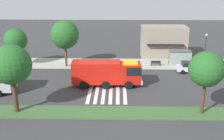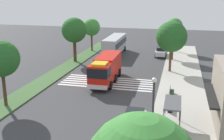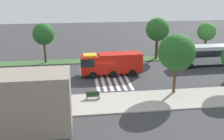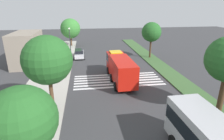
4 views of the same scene
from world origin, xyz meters
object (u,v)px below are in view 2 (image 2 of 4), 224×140
parked_car_mid (160,51)px  median_tree_center (1,59)px  fire_truck (106,68)px  parked_car_west (164,42)px  bench_near_shelter (170,106)px  parked_car_east (134,122)px  sidewalk_tree_far_west (174,26)px  median_tree_far_west (91,27)px  bench_west_of_shelter (171,91)px  bus_stop_shelter (169,109)px  sidewalk_tree_center (172,37)px  sidewalk_tree_west (173,35)px  street_lamp (153,107)px  median_tree_west (74,30)px  transit_bus (115,44)px

parked_car_mid → median_tree_center: bearing=-29.4°
fire_truck → parked_car_west: bearing=166.7°
bench_near_shelter → fire_truck: bearing=-130.9°
parked_car_east → sidewalk_tree_far_west: size_ratio=0.71×
fire_truck → median_tree_far_west: bearing=-158.8°
parked_car_mid → bench_west_of_shelter: 21.41m
bench_near_shelter → sidewalk_tree_far_west: (-30.51, -0.61, 4.51)m
bus_stop_shelter → sidewalk_tree_center: 19.08m
bus_stop_shelter → sidewalk_tree_far_west: (-34.51, -0.64, 3.21)m
bench_near_shelter → median_tree_far_west: (-26.83, -16.78, 4.29)m
sidewalk_tree_west → bench_near_shelter: bearing=1.5°
parked_car_mid → street_lamp: size_ratio=0.84×
bench_west_of_shelter → sidewalk_tree_far_west: size_ratio=0.24×
parked_car_east → median_tree_center: 14.79m
bench_west_of_shelter → bus_stop_shelter: bearing=0.2°
sidewalk_tree_far_west → median_tree_west: (13.16, -16.17, 0.37)m
parked_car_mid → bench_near_shelter: size_ratio=2.91×
sidewalk_tree_west → fire_truck: bearing=-28.0°
parked_car_west → median_tree_west: (18.63, -13.97, 4.57)m
bench_west_of_shelter → street_lamp: bearing=-4.8°
bench_near_shelter → sidewalk_tree_center: 15.52m
street_lamp → sidewalk_tree_far_west: bearing=179.4°
parked_car_east → median_tree_center: (-2.29, -13.97, 4.28)m
street_lamp → parked_car_mid: bearing=-176.9°
sidewalk_tree_far_west → sidewalk_tree_center: sidewalk_tree_center is taller
transit_bus → bench_near_shelter: 27.49m
parked_car_east → transit_bus: 31.31m
sidewalk_tree_west → parked_car_east: bearing=-4.5°
sidewalk_tree_far_west → sidewalk_tree_center: (15.76, -0.00, 0.27)m
parked_car_west → median_tree_center: size_ratio=0.62×
sidewalk_tree_far_west → median_tree_west: median_tree_west is taller
parked_car_mid → parked_car_east: (30.78, 0.00, -0.04)m
parked_car_west → transit_bus: transit_bus is taller
transit_bus → bench_west_of_shelter: size_ratio=6.81×
parked_car_east → street_lamp: street_lamp is taller
sidewalk_tree_center → parked_car_mid: bearing=-168.6°
parked_car_east → sidewalk_tree_west: (-27.87, 2.20, 3.55)m
street_lamp → median_tree_center: median_tree_center is taller
parked_car_east → median_tree_center: bearing=-100.7°
parked_car_east → street_lamp: 3.97m
sidewalk_tree_center → transit_bus: bearing=-133.0°
sidewalk_tree_west → sidewalk_tree_center: bearing=-0.0°
bench_west_of_shelter → median_tree_far_west: bearing=-143.2°
sidewalk_tree_west → median_tree_center: size_ratio=0.89×
parked_car_east → bench_west_of_shelter: bearing=162.2°
parked_car_west → sidewalk_tree_far_west: 7.24m
fire_truck → transit_bus: 17.60m
transit_bus → sidewalk_tree_west: sidewalk_tree_west is taller
transit_bus → sidewalk_tree_west: (2.18, 10.91, 2.35)m
fire_truck → sidewalk_tree_west: (-15.19, 8.08, 2.46)m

